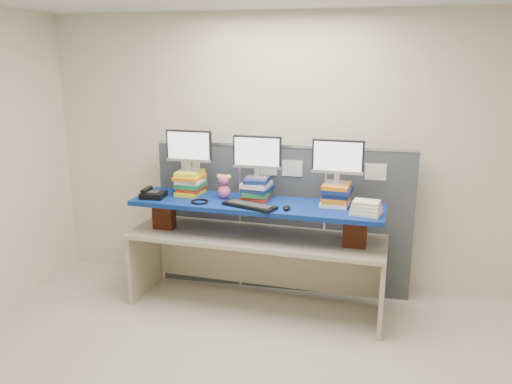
% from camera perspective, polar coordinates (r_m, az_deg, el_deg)
% --- Properties ---
extents(room, '(5.00, 4.00, 2.80)m').
position_cam_1_polar(room, '(3.23, -1.87, -1.74)').
color(room, '#EFE1C5').
rests_on(room, ground).
extents(cubicle_partition, '(2.60, 0.06, 1.53)m').
position_cam_1_polar(cubicle_partition, '(5.09, 2.97, -3.01)').
color(cubicle_partition, '#3F444B').
rests_on(cubicle_partition, ground).
extents(desk, '(2.45, 0.87, 0.73)m').
position_cam_1_polar(desk, '(4.76, -0.00, -6.62)').
color(desk, '#BDAF90').
rests_on(desk, ground).
extents(brick_pier_left, '(0.21, 0.12, 0.28)m').
position_cam_1_polar(brick_pier_left, '(4.94, -10.47, -2.56)').
color(brick_pier_left, brown).
rests_on(brick_pier_left, desk).
extents(brick_pier_right, '(0.21, 0.12, 0.28)m').
position_cam_1_polar(brick_pier_right, '(4.46, 11.26, -4.47)').
color(brick_pier_right, brown).
rests_on(brick_pier_right, desk).
extents(blue_board, '(2.37, 0.75, 0.04)m').
position_cam_1_polar(blue_board, '(4.62, -0.00, -1.46)').
color(blue_board, navy).
rests_on(blue_board, brick_pier_left).
extents(book_stack_left, '(0.28, 0.32, 0.23)m').
position_cam_1_polar(book_stack_left, '(4.92, -7.52, 1.07)').
color(book_stack_left, '#F6F721').
rests_on(book_stack_left, blue_board).
extents(book_stack_center, '(0.29, 0.32, 0.20)m').
position_cam_1_polar(book_stack_center, '(4.71, 0.12, 0.38)').
color(book_stack_center, red).
rests_on(book_stack_center, blue_board).
extents(book_stack_right, '(0.29, 0.32, 0.20)m').
position_cam_1_polar(book_stack_right, '(4.57, 9.17, -0.26)').
color(book_stack_right, white).
rests_on(book_stack_right, blue_board).
extents(monitor_left, '(0.46, 0.14, 0.40)m').
position_cam_1_polar(monitor_left, '(4.85, -7.66, 4.99)').
color(monitor_left, '#ADADB2').
rests_on(monitor_left, book_stack_left).
extents(monitor_center, '(0.46, 0.14, 0.40)m').
position_cam_1_polar(monitor_center, '(4.63, 0.14, 4.33)').
color(monitor_center, '#ADADB2').
rests_on(monitor_center, book_stack_center).
extents(monitor_right, '(0.46, 0.14, 0.40)m').
position_cam_1_polar(monitor_right, '(4.49, 9.33, 3.73)').
color(monitor_right, '#ADADB2').
rests_on(monitor_right, book_stack_right).
extents(keyboard, '(0.53, 0.34, 0.03)m').
position_cam_1_polar(keyboard, '(4.46, -0.73, -1.55)').
color(keyboard, black).
rests_on(keyboard, blue_board).
extents(mouse, '(0.06, 0.11, 0.04)m').
position_cam_1_polar(mouse, '(4.39, 3.53, -1.80)').
color(mouse, black).
rests_on(mouse, blue_board).
extents(desk_phone, '(0.22, 0.20, 0.09)m').
position_cam_1_polar(desk_phone, '(4.87, -11.74, -0.23)').
color(desk_phone, black).
rests_on(desk_phone, blue_board).
extents(headset, '(0.18, 0.18, 0.02)m').
position_cam_1_polar(headset, '(4.64, -6.46, -1.09)').
color(headset, black).
rests_on(headset, blue_board).
extents(plush_toy, '(0.14, 0.10, 0.24)m').
position_cam_1_polar(plush_toy, '(4.73, -3.67, 0.68)').
color(plush_toy, '#E65793').
rests_on(plush_toy, blue_board).
extents(binder_stack, '(0.29, 0.25, 0.12)m').
position_cam_1_polar(binder_stack, '(4.34, 12.48, -1.80)').
color(binder_stack, white).
rests_on(binder_stack, blue_board).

